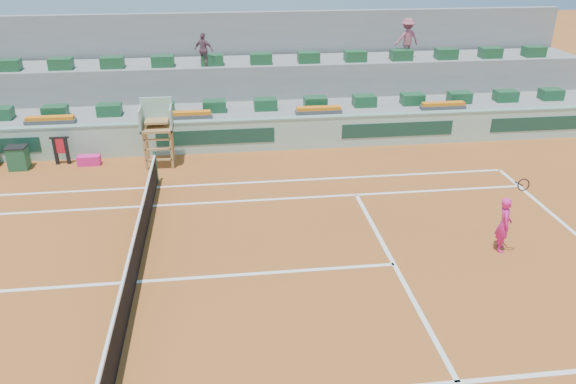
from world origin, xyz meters
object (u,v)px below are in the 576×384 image
player_bag (89,160)px  umpire_chair (157,123)px  tennis_player (504,224)px  drink_cooler_a (18,158)px

player_bag → umpire_chair: (2.55, -0.25, 1.37)m
player_bag → tennis_player: size_ratio=0.35×
umpire_chair → tennis_player: size_ratio=1.05×
player_bag → umpire_chair: bearing=-5.7°
player_bag → drink_cooler_a: 2.38m
player_bag → drink_cooler_a: drink_cooler_a is taller
tennis_player → player_bag: bearing=148.3°
drink_cooler_a → umpire_chair: bearing=-2.1°
umpire_chair → drink_cooler_a: size_ratio=2.86×
drink_cooler_a → tennis_player: (14.31, -7.31, 0.34)m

